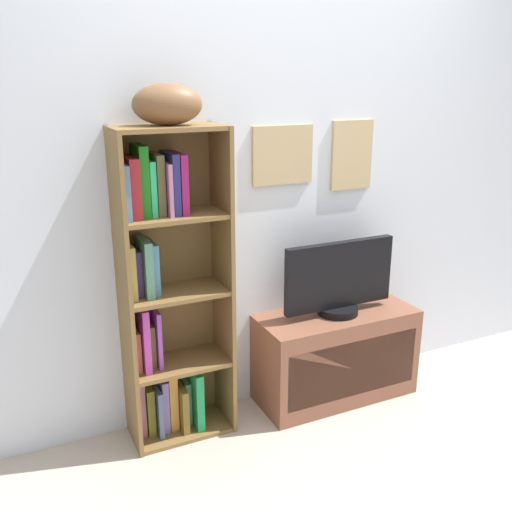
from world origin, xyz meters
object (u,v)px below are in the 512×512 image
bookshelf (164,296)px  television (339,280)px  tv_stand (336,355)px  football (167,104)px

bookshelf → television: 0.94m
bookshelf → television: bookshelf is taller
tv_stand → television: bearing=90.0°
tv_stand → football: bearing=176.9°
tv_stand → television: size_ratio=1.38×
football → tv_stand: bearing=-3.1°
bookshelf → television: size_ratio=2.38×
bookshelf → football: football is taller
television → bookshelf: bearing=175.2°
tv_stand → bookshelf: bearing=175.2°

